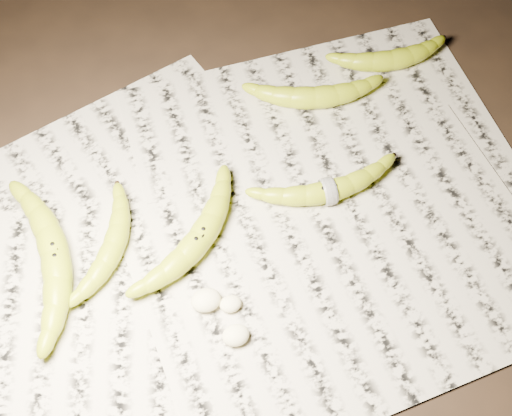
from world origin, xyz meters
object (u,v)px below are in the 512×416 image
object	(u,v)px
banana_left_b	(113,246)
banana_upper_b	(391,59)
banana_left_a	(54,256)
banana_upper_a	(315,96)
banana_center	(199,238)
banana_taped	(328,190)

from	to	relation	value
banana_left_b	banana_upper_b	xyz separation A→B (m)	(0.50, 0.19, 0.00)
banana_left_a	banana_upper_b	xyz separation A→B (m)	(0.58, 0.19, -0.00)
banana_left_a	banana_upper_a	xyz separation A→B (m)	(0.43, 0.15, -0.00)
banana_left_a	banana_upper_a	distance (m)	0.46
banana_left_b	banana_upper_a	bearing A→B (deg)	-33.52
banana_left_a	banana_upper_b	distance (m)	0.61
banana_center	banana_upper_a	xyz separation A→B (m)	(0.24, 0.19, -0.00)
banana_left_a	banana_left_b	bearing A→B (deg)	-94.29
banana_upper_a	banana_left_b	bearing A→B (deg)	-141.49
banana_upper_a	banana_upper_b	distance (m)	0.15
banana_left_a	banana_center	size ratio (longest dim) A/B	1.15
banana_upper_b	banana_left_a	bearing A→B (deg)	-155.39
banana_center	banana_upper_a	bearing A→B (deg)	-2.54
banana_left_a	banana_taped	xyz separation A→B (m)	(0.39, -0.02, -0.00)
banana_left_a	banana_upper_a	bearing A→B (deg)	-69.59
banana_upper_b	banana_taped	bearing A→B (deg)	-126.27
banana_left_b	banana_upper_a	size ratio (longest dim) A/B	0.89
banana_left_b	banana_center	distance (m)	0.12
banana_center	banana_upper_b	bearing A→B (deg)	-10.50
banana_taped	banana_upper_b	distance (m)	0.28
banana_upper_a	banana_center	bearing A→B (deg)	-127.82
banana_upper_a	banana_upper_b	world-z (taller)	banana_upper_a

